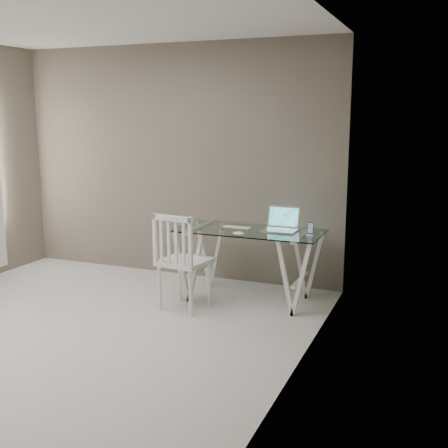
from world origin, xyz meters
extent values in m
plane|color=beige|center=(0.00, 0.00, 0.00)|extent=(4.50, 4.50, 0.00)
cube|color=white|center=(0.00, 0.00, 2.70)|extent=(4.00, 4.50, 0.02)
cube|color=#645A4F|center=(0.00, 2.25, 1.35)|extent=(4.00, 0.02, 2.70)
cube|color=#645A4F|center=(2.00, 0.00, 1.35)|extent=(0.02, 4.50, 2.70)
cube|color=silver|center=(1.13, 1.62, 0.74)|extent=(1.50, 0.70, 0.01)
cube|color=white|center=(0.58, 1.62, 0.36)|extent=(0.24, 0.62, 0.72)
cube|color=white|center=(1.68, 1.62, 0.36)|extent=(0.24, 0.62, 0.72)
cube|color=white|center=(0.62, 1.16, 0.48)|extent=(0.49, 0.49, 0.04)
cylinder|color=white|center=(0.42, 1.01, 0.23)|extent=(0.04, 0.04, 0.45)
cylinder|color=white|center=(0.78, 0.96, 0.23)|extent=(0.04, 0.04, 0.45)
cylinder|color=white|center=(0.47, 1.36, 0.23)|extent=(0.04, 0.04, 0.45)
cylinder|color=white|center=(0.82, 1.32, 0.23)|extent=(0.04, 0.04, 0.45)
cube|color=white|center=(0.60, 0.96, 0.72)|extent=(0.44, 0.08, 0.50)
cube|color=silver|center=(1.44, 1.67, 0.75)|extent=(0.33, 0.23, 0.01)
cube|color=#19D899|center=(1.44, 1.81, 0.87)|extent=(0.33, 0.06, 0.22)
cube|color=silver|center=(0.98, 1.67, 0.75)|extent=(0.31, 0.13, 0.01)
ellipsoid|color=white|center=(1.13, 1.33, 0.76)|extent=(0.12, 0.07, 0.04)
cube|color=white|center=(1.77, 1.59, 0.75)|extent=(0.07, 0.07, 0.02)
cube|color=black|center=(1.77, 1.60, 0.82)|extent=(0.06, 0.03, 0.11)
camera|label=1|loc=(2.98, -3.65, 1.90)|focal=45.00mm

